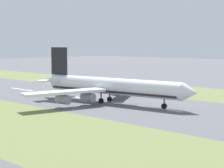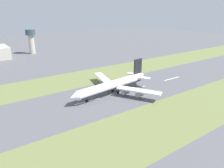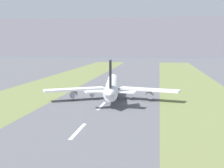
% 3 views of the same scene
% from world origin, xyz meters
% --- Properties ---
extents(ground_plane, '(800.00, 800.00, 0.00)m').
position_xyz_m(ground_plane, '(0.00, 0.00, 0.00)').
color(ground_plane, '#56565B').
extents(grass_median_west, '(40.00, 600.00, 0.01)m').
position_xyz_m(grass_median_west, '(-45.00, 0.00, 0.00)').
color(grass_median_west, olive).
rests_on(grass_median_west, ground).
extents(grass_median_east, '(40.00, 600.00, 0.01)m').
position_xyz_m(grass_median_east, '(45.00, 0.00, 0.00)').
color(grass_median_east, olive).
rests_on(grass_median_east, ground).
extents(centreline_dash_near, '(1.20, 18.00, 0.01)m').
position_xyz_m(centreline_dash_near, '(0.00, -60.23, 0.01)').
color(centreline_dash_near, silver).
rests_on(centreline_dash_near, ground).
extents(centreline_dash_mid, '(1.20, 18.00, 0.01)m').
position_xyz_m(centreline_dash_mid, '(0.00, -20.23, 0.01)').
color(centreline_dash_mid, silver).
rests_on(centreline_dash_mid, ground).
extents(centreline_dash_far, '(1.20, 18.00, 0.01)m').
position_xyz_m(centreline_dash_far, '(0.00, 19.77, 0.01)').
color(centreline_dash_far, silver).
rests_on(centreline_dash_far, ground).
extents(airplane_main_jet, '(63.63, 67.16, 20.20)m').
position_xyz_m(airplane_main_jet, '(1.80, -2.12, 6.02)').
color(airplane_main_jet, white).
rests_on(airplane_main_jet, ground).
extents(control_tower, '(12.00, 12.00, 30.18)m').
position_xyz_m(control_tower, '(171.97, 2.68, 18.61)').
color(control_tower, '#BCB7A8').
rests_on(control_tower, ground).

